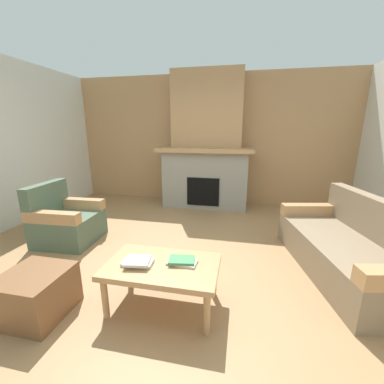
{
  "coord_description": "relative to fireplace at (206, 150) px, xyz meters",
  "views": [
    {
      "loc": [
        0.73,
        -2.36,
        1.59
      ],
      "look_at": [
        0.09,
        0.7,
        0.77
      ],
      "focal_mm": 22.64,
      "sensor_mm": 36.0,
      "label": 1
    }
  ],
  "objects": [
    {
      "name": "ground",
      "position": [
        0.0,
        -2.62,
        -1.16
      ],
      "size": [
        9.0,
        9.0,
        0.0
      ],
      "primitive_type": "plane",
      "color": "#9E754C"
    },
    {
      "name": "wall_back_wood_panel",
      "position": [
        0.0,
        0.38,
        0.19
      ],
      "size": [
        6.0,
        0.12,
        2.7
      ],
      "primitive_type": "cube",
      "color": "tan",
      "rests_on": "ground"
    },
    {
      "name": "fireplace",
      "position": [
        0.0,
        0.0,
        0.0
      ],
      "size": [
        1.9,
        0.82,
        2.7
      ],
      "color": "gray",
      "rests_on": "ground"
    },
    {
      "name": "couch",
      "position": [
        1.96,
        -2.22,
        -0.88
      ],
      "size": [
        1.18,
        1.93,
        0.85
      ],
      "color": "#847056",
      "rests_on": "ground"
    },
    {
      "name": "armchair",
      "position": [
        -1.72,
        -2.15,
        -0.87
      ],
      "size": [
        0.79,
        0.79,
        0.85
      ],
      "color": "#4C604C",
      "rests_on": "ground"
    },
    {
      "name": "coffee_table",
      "position": [
        0.08,
        -3.16,
        -0.79
      ],
      "size": [
        1.0,
        0.6,
        0.43
      ],
      "color": "tan",
      "rests_on": "ground"
    },
    {
      "name": "ottoman",
      "position": [
        -0.97,
        -3.48,
        -0.96
      ],
      "size": [
        0.52,
        0.52,
        0.4
      ],
      "primitive_type": "cube",
      "color": "brown",
      "rests_on": "ground"
    },
    {
      "name": "book_stack_near_edge",
      "position": [
        -0.13,
        -3.21,
        -0.71
      ],
      "size": [
        0.27,
        0.22,
        0.05
      ],
      "color": "beige",
      "rests_on": "coffee_table"
    },
    {
      "name": "book_stack_center",
      "position": [
        0.25,
        -3.11,
        -0.71
      ],
      "size": [
        0.27,
        0.19,
        0.04
      ],
      "color": "beige",
      "rests_on": "coffee_table"
    }
  ]
}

